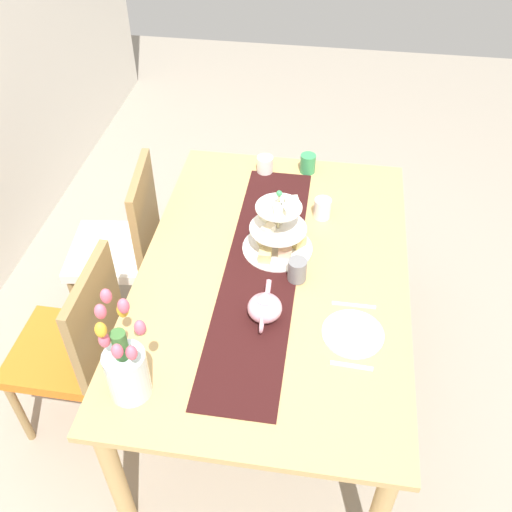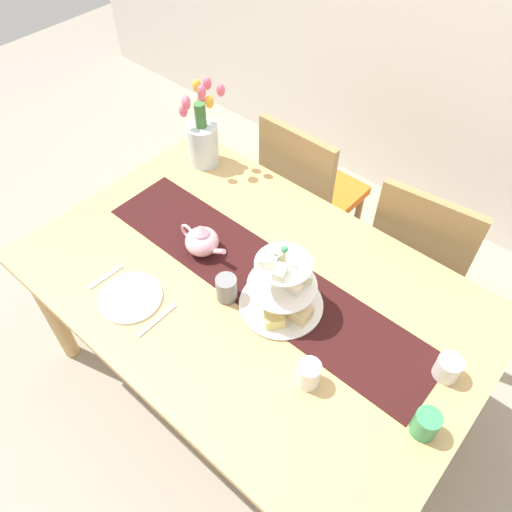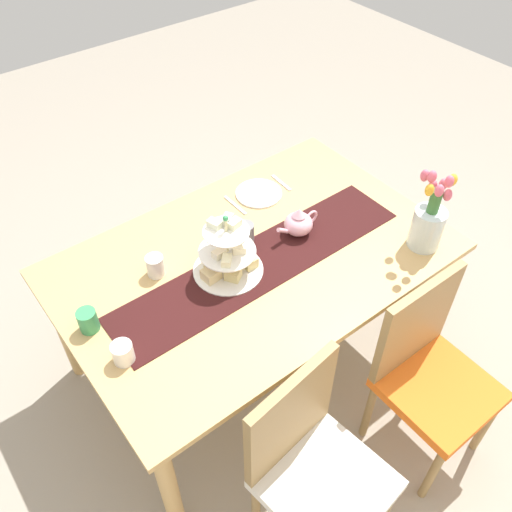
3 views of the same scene
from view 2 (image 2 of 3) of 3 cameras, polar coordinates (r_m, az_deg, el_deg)
The scene contains 15 objects.
ground_plane at distance 2.44m, azimuth -0.38°, elevation -13.95°, with size 8.00×8.00×0.00m, color gray.
dining_table at distance 1.89m, azimuth -0.48°, elevation -4.96°, with size 1.69×1.10×0.73m.
chair_left at distance 2.55m, azimuth 5.93°, elevation 7.60°, with size 0.42×0.42×0.91m.
chair_right at distance 2.35m, azimuth 18.51°, elevation 0.42°, with size 0.47×0.47×0.91m.
table_runner at distance 1.84m, azimuth 0.52°, elevation -2.38°, with size 1.40×0.30×0.00m, color black.
tiered_cake_stand at distance 1.70m, azimuth 3.07°, elevation -4.05°, with size 0.30×0.30×0.30m.
teapot at distance 1.90m, azimuth -6.27°, elevation 1.80°, with size 0.24×0.13×0.14m.
tulip_vase at distance 2.27m, azimuth -6.18°, elevation 13.51°, with size 0.18×0.16×0.41m.
cream_jug at distance 1.70m, azimuth 21.19°, elevation -11.91°, with size 0.08×0.08×0.09m, color white.
dinner_plate_left at distance 1.84m, azimuth -14.26°, elevation -4.64°, with size 0.23×0.23×0.01m, color white.
fork_left at distance 1.92m, azimuth -16.93°, elevation -2.33°, with size 0.02×0.15×0.01m, color silver.
knife_left at distance 1.76m, azimuth -11.28°, elevation -7.23°, with size 0.01×0.17×0.01m, color silver.
mug_grey at distance 1.75m, azimuth -3.42°, elevation -3.70°, with size 0.08×0.08×0.10m, color slate.
mug_white_text at distance 1.58m, azimuth 6.05°, elevation -13.33°, with size 0.08×0.08×0.10m, color white.
mug_orange at distance 1.58m, azimuth 18.94°, elevation -17.80°, with size 0.08×0.08×0.10m, color #389356.
Camera 2 is at (0.75, -0.83, 2.17)m, focal length 34.77 mm.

